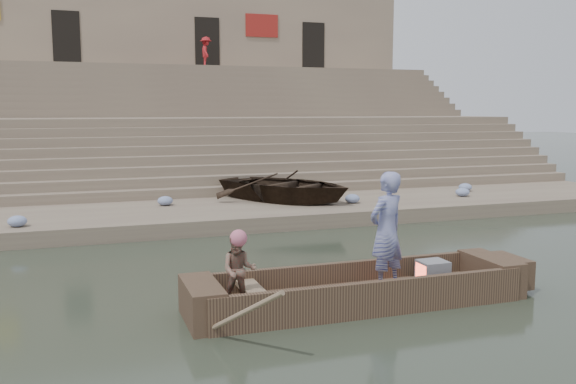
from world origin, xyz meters
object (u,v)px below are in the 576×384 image
standing_man (386,231)px  television (432,272)px  beached_rowboat (286,186)px  pedestrian (206,52)px  rowing_man (239,270)px  main_rowboat (358,298)px

standing_man → television: (0.87, -0.02, -0.77)m
beached_rowboat → pedestrian: (0.50, 14.04, 5.13)m
rowing_man → television: size_ratio=2.38×
rowing_man → beached_rowboat: rowing_man is taller
television → rowing_man: bearing=-178.8°
main_rowboat → standing_man: 1.19m
television → pedestrian: size_ratio=0.30×
rowing_man → beached_rowboat: 9.46m
rowing_man → pedestrian: bearing=94.8°
rowing_man → beached_rowboat: size_ratio=0.25×
pedestrian → standing_man: bearing=-177.4°
standing_man → rowing_man: bearing=-19.4°
standing_man → rowing_man: 2.54m
rowing_man → pedestrian: 23.71m
rowing_man → television: 3.39m
television → beached_rowboat: (0.32, 8.64, 0.43)m
rowing_man → standing_man: bearing=17.3°
main_rowboat → pedestrian: (2.19, 22.68, 5.86)m
standing_man → pedestrian: bearing=-115.8°
main_rowboat → rowing_man: rowing_man is taller
standing_man → rowing_man: (-2.50, -0.09, -0.42)m
standing_man → beached_rowboat: (1.19, 8.62, -0.34)m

